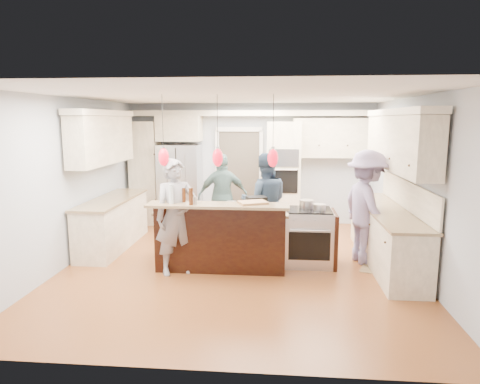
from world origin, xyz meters
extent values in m
plane|color=#AA5E2E|center=(0.00, 0.00, 0.00)|extent=(6.00, 6.00, 0.00)
cube|color=#B2BCC6|center=(0.00, 3.00, 1.35)|extent=(5.50, 0.04, 2.70)
cube|color=#B2BCC6|center=(0.00, -3.00, 1.35)|extent=(5.50, 0.04, 2.70)
cube|color=#B2BCC6|center=(-2.75, 0.00, 1.35)|extent=(0.04, 6.00, 2.70)
cube|color=#B2BCC6|center=(2.75, 0.00, 1.35)|extent=(0.04, 6.00, 2.70)
cube|color=white|center=(0.00, 0.00, 2.70)|extent=(5.50, 6.00, 0.04)
cube|color=#B7B7BC|center=(-1.55, 2.64, 0.90)|extent=(0.90, 0.70, 1.80)
cube|color=#FCEECC|center=(0.75, 2.67, 1.15)|extent=(0.72, 0.64, 2.30)
cube|color=black|center=(0.75, 2.34, 1.55)|extent=(0.60, 0.02, 0.35)
cube|color=black|center=(0.75, 2.34, 1.05)|extent=(0.60, 0.02, 0.50)
cylinder|color=#B7B7BC|center=(0.75, 2.31, 1.30)|extent=(0.55, 0.02, 0.02)
cube|color=#FCEECC|center=(-2.35, 2.70, 1.15)|extent=(0.60, 0.58, 2.30)
cube|color=#FCEECC|center=(-1.55, 2.70, 2.15)|extent=(0.95, 0.58, 0.55)
cube|color=#FCEECC|center=(1.80, 2.82, 1.95)|extent=(1.70, 0.35, 0.85)
cube|color=beige|center=(0.00, 2.80, 2.48)|extent=(5.30, 0.38, 0.12)
cube|color=#4C443A|center=(-0.25, 2.99, 1.05)|extent=(0.90, 0.06, 2.10)
cube|color=white|center=(-0.25, 2.95, 2.13)|extent=(1.04, 0.06, 0.10)
cube|color=#FCEECC|center=(2.40, 0.30, 0.44)|extent=(0.60, 3.00, 0.88)
cube|color=tan|center=(2.40, 0.30, 0.90)|extent=(0.64, 3.05, 0.04)
cube|color=#FCEECC|center=(2.52, 0.30, 1.98)|extent=(0.35, 3.00, 0.85)
cube|color=beige|center=(2.51, 0.30, 2.46)|extent=(0.37, 3.10, 0.10)
cube|color=#FCEECC|center=(-2.40, 0.80, 0.44)|extent=(0.60, 2.20, 0.88)
cube|color=tan|center=(-2.40, 0.80, 0.90)|extent=(0.64, 2.25, 0.04)
cube|color=#FCEECC|center=(-2.52, 0.80, 1.98)|extent=(0.35, 2.20, 0.85)
cube|color=beige|center=(-2.51, 0.80, 2.46)|extent=(0.37, 2.30, 0.10)
cube|color=black|center=(-0.25, 0.15, 0.44)|extent=(2.00, 1.00, 0.88)
cube|color=tan|center=(-0.25, 0.15, 0.90)|extent=(2.10, 1.10, 0.04)
cube|color=black|center=(-0.25, -0.41, 0.54)|extent=(2.00, 0.12, 1.08)
cube|color=tan|center=(-0.25, -0.55, 1.10)|extent=(2.10, 0.42, 0.04)
cube|color=black|center=(0.28, 0.31, 1.00)|extent=(0.38, 0.34, 0.17)
cube|color=#B7B7BC|center=(1.13, 0.15, 0.45)|extent=(0.76, 0.66, 0.90)
cube|color=black|center=(1.13, -0.19, 0.40)|extent=(0.65, 0.01, 0.45)
cube|color=black|center=(1.13, 0.15, 0.91)|extent=(0.72, 0.59, 0.02)
cube|color=black|center=(1.54, 0.15, 0.44)|extent=(0.06, 0.71, 0.88)
cylinder|color=black|center=(-1.05, -0.51, 2.33)|extent=(0.01, 0.01, 0.75)
ellipsoid|color=red|center=(-1.05, -0.51, 1.80)|extent=(0.15, 0.15, 0.26)
cylinder|color=black|center=(-0.25, -0.51, 2.33)|extent=(0.01, 0.01, 0.75)
ellipsoid|color=red|center=(-0.25, -0.51, 1.80)|extent=(0.15, 0.15, 0.26)
cylinder|color=black|center=(0.55, -0.51, 2.33)|extent=(0.01, 0.01, 0.75)
ellipsoid|color=red|center=(0.55, -0.51, 1.80)|extent=(0.15, 0.15, 0.26)
imported|color=gray|center=(-0.90, -0.45, 0.88)|extent=(0.77, 0.68, 1.77)
imported|color=#2B3E55|center=(0.40, 0.85, 0.88)|extent=(0.93, 0.76, 1.77)
imported|color=slate|center=(-0.45, 1.60, 0.84)|extent=(1.06, 0.63, 1.69)
imported|color=#8879A3|center=(2.08, 0.33, 0.93)|extent=(1.02, 1.36, 1.87)
cube|color=#8E754D|center=(2.40, 0.18, 0.01)|extent=(0.98, 1.18, 0.01)
cylinder|color=silver|center=(-0.93, -0.59, 1.27)|extent=(0.08, 0.08, 0.29)
cylinder|color=#411E0B|center=(-0.88, -0.46, 1.24)|extent=(0.06, 0.06, 0.25)
cylinder|color=#411E0B|center=(-0.63, -0.65, 1.24)|extent=(0.07, 0.07, 0.25)
cylinder|color=#411E0B|center=(-0.78, -0.45, 1.23)|extent=(0.06, 0.06, 0.22)
cylinder|color=#B7B7BC|center=(-0.58, -0.57, 1.17)|extent=(0.07, 0.07, 0.10)
cube|color=#AF7D51|center=(0.26, -0.47, 1.14)|extent=(0.48, 0.42, 0.03)
cylinder|color=#B7B7BC|center=(1.10, 0.25, 0.99)|extent=(0.23, 0.23, 0.13)
cylinder|color=#B7B7BC|center=(1.29, 0.09, 0.97)|extent=(0.20, 0.20, 0.10)
camera|label=1|loc=(0.62, -6.66, 2.35)|focal=32.00mm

